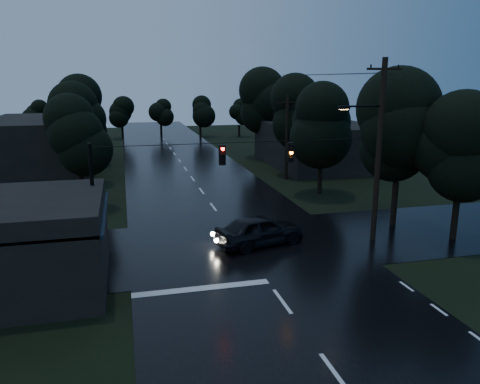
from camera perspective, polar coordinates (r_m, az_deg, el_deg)
name	(u,v)px	position (r m, az deg, el deg)	size (l,w,h in m)	color
ground	(335,374)	(15.78, 11.54, -20.96)	(160.00, 160.00, 0.00)	black
main_road	(193,179)	(42.96, -5.80, 1.59)	(12.00, 120.00, 0.02)	black
cross_street	(241,245)	(25.92, 0.07, -6.45)	(60.00, 9.00, 0.02)	black
building_far_right	(318,144)	(50.23, 9.53, 5.76)	(10.00, 14.00, 4.40)	black
building_far_left	(43,143)	(52.63, -22.86, 5.56)	(10.00, 16.00, 5.00)	black
utility_pole_main	(378,148)	(26.51, 16.42, 5.19)	(3.50, 0.30, 10.00)	black
utility_pole_far	(287,137)	(42.39, 5.72, 6.74)	(2.00, 0.30, 7.50)	black
anchor_pole_left	(94,206)	(23.42, -17.40, -1.59)	(0.18, 0.18, 6.00)	black
span_signals	(256,153)	(23.80, 1.98, 4.79)	(15.00, 0.37, 1.12)	black
tree_corner_near	(400,129)	(29.47, 18.94, 7.24)	(4.48, 4.48, 9.44)	black
tree_corner_far	(463,148)	(28.33, 25.52, 4.89)	(3.92, 3.92, 8.26)	black
tree_left_a	(77,134)	(33.95, -19.27, 6.68)	(3.92, 3.92, 8.26)	black
tree_left_b	(77,119)	(41.90, -19.23, 8.38)	(4.20, 4.20, 8.85)	black
tree_left_c	(79,108)	(51.87, -19.02, 9.67)	(4.48, 4.48, 9.44)	black
tree_right_a	(322,123)	(36.93, 9.98, 8.32)	(4.20, 4.20, 8.85)	black
tree_right_b	(293,111)	(44.52, 6.51, 9.78)	(4.48, 4.48, 9.44)	black
tree_right_c	(267,102)	(54.14, 3.37, 10.90)	(4.76, 4.76, 10.03)	black
car	(260,230)	(25.68, 2.41, -4.65)	(2.01, 4.98, 1.70)	black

